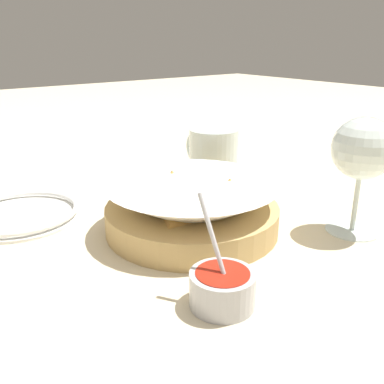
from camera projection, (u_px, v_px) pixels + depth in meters
The scene contains 6 objects.
ground_plane at pixel (180, 238), 0.60m from camera, with size 4.00×4.00×0.00m, color beige.
food_basket at pixel (193, 209), 0.61m from camera, with size 0.25×0.25×0.08m.
sauce_cup at pixel (222, 287), 0.44m from camera, with size 0.08×0.07×0.11m.
wine_glass at pixel (363, 152), 0.58m from camera, with size 0.08×0.08×0.17m.
beer_mug at pixel (213, 156), 0.83m from camera, with size 0.13×0.09×0.10m.
side_plate at pixel (21, 214), 0.66m from camera, with size 0.18×0.18×0.01m.
Camera 1 is at (-0.44, 0.32, 0.27)m, focal length 40.00 mm.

